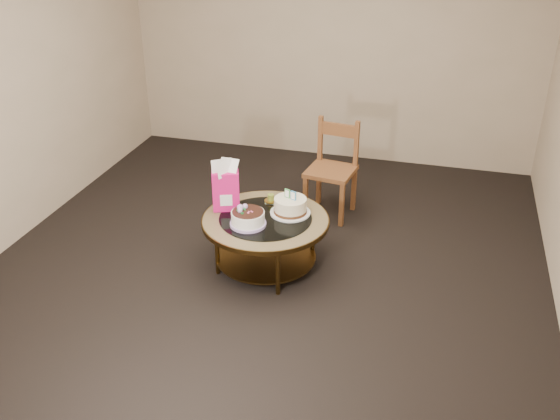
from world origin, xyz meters
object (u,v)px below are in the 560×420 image
(coffee_table, at_px, (266,226))
(gift_bag, at_px, (226,185))
(decorated_cake, at_px, (248,219))
(cream_cake, at_px, (290,206))
(dining_chair, at_px, (332,169))

(coffee_table, relative_size, gift_bag, 2.39)
(decorated_cake, bearing_deg, gift_bag, 140.09)
(decorated_cake, relative_size, gift_bag, 0.66)
(cream_cake, bearing_deg, dining_chair, 104.77)
(coffee_table, xyz_separation_m, decorated_cake, (-0.10, -0.15, 0.13))
(coffee_table, xyz_separation_m, cream_cake, (0.17, 0.12, 0.14))
(decorated_cake, height_order, dining_chair, dining_chair)
(decorated_cake, xyz_separation_m, gift_bag, (-0.25, 0.21, 0.16))
(coffee_table, relative_size, dining_chair, 1.13)
(dining_chair, bearing_deg, cream_cake, -90.68)
(cream_cake, height_order, gift_bag, gift_bag)
(cream_cake, bearing_deg, gift_bag, -149.38)
(coffee_table, distance_m, dining_chair, 1.14)
(gift_bag, distance_m, dining_chair, 1.25)
(decorated_cake, height_order, gift_bag, gift_bag)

